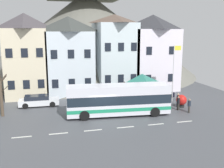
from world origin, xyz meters
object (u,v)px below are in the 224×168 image
transit_bus (118,100)px  harbour_buoy (181,100)px  townhouse_01 (26,55)px  bus_shelter (142,79)px  pedestrian_00 (189,105)px  parked_car_00 (157,93)px  hilltop_castle (86,31)px  bare_tree_01 (1,94)px  public_bench (124,96)px  flagpole (174,69)px  townhouse_02 (69,56)px  townhouse_03 (114,53)px  townhouse_04 (152,53)px  parked_car_01 (39,101)px  pedestrian_02 (163,98)px  pedestrian_03 (178,103)px  pedestrian_01 (178,100)px

transit_bus → harbour_buoy: transit_bus is taller
townhouse_01 → bus_shelter: bearing=-29.0°
pedestrian_00 → parked_car_00: bearing=95.4°
hilltop_castle → bare_tree_01: size_ratio=9.12×
hilltop_castle → parked_car_00: size_ratio=10.50×
public_bench → flagpole: 7.11m
transit_bus → townhouse_02: bearing=114.7°
townhouse_03 → pedestrian_00: size_ratio=7.17×
townhouse_03 → townhouse_04: 5.70m
public_bench → townhouse_01: bearing=156.1°
flagpole → pedestrian_00: bearing=-97.2°
townhouse_02 → parked_car_01: 8.11m
flagpole → hilltop_castle: bearing=105.0°
townhouse_01 → townhouse_03: bearing=0.7°
pedestrian_02 → harbour_buoy: pedestrian_02 is taller
townhouse_04 → bare_tree_01: (-20.03, -8.44, -3.17)m
townhouse_02 → townhouse_04: townhouse_04 is taller
parked_car_01 → pedestrian_03: size_ratio=2.95×
townhouse_01 → harbour_buoy: townhouse_01 is taller
parked_car_00 → pedestrian_03: pedestrian_03 is taller
townhouse_03 → pedestrian_02: bearing=-68.6°
pedestrian_01 → pedestrian_02: 1.76m
townhouse_01 → pedestrian_01: bearing=-31.1°
townhouse_03 → bare_tree_01: bearing=-148.2°
public_bench → bare_tree_01: bare_tree_01 is taller
townhouse_03 → bus_shelter: (1.34, -7.64, -2.50)m
transit_bus → bus_shelter: size_ratio=2.99×
townhouse_04 → parked_car_00: bearing=-105.7°
townhouse_02 → harbour_buoy: (11.69, -9.81, -4.46)m
townhouse_01 → bare_tree_01: 9.53m
townhouse_04 → flagpole: bearing=-91.7°
townhouse_03 → public_bench: townhouse_03 is taller
public_bench → transit_bus: bearing=-112.1°
pedestrian_03 → pedestrian_02: bearing=104.2°
townhouse_02 → pedestrian_01: size_ratio=6.64×
parked_car_01 → harbour_buoy: bearing=-15.1°
pedestrian_02 → harbour_buoy: size_ratio=1.07×
townhouse_04 → parked_car_01: 18.01m
parked_car_01 → public_bench: bearing=3.7°
townhouse_04 → hilltop_castle: size_ratio=0.25×
parked_car_00 → public_bench: bearing=177.3°
townhouse_02 → pedestrian_03: 15.85m
townhouse_02 → harbour_buoy: 15.90m
pedestrian_02 → pedestrian_03: pedestrian_02 is taller
bare_tree_01 → parked_car_01: bearing=39.7°
bare_tree_01 → townhouse_04: bearing=22.8°
hilltop_castle → harbour_buoy: bearing=-77.2°
public_bench → flagpole: size_ratio=0.23×
townhouse_04 → bus_shelter: bearing=-121.1°
transit_bus → flagpole: bearing=29.9°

